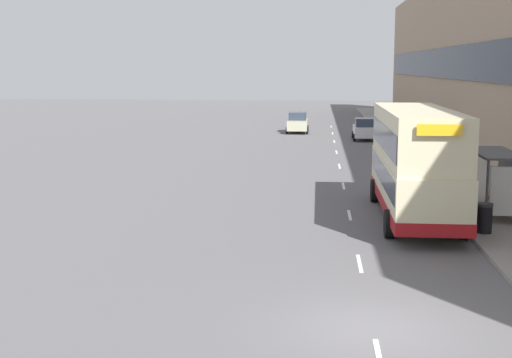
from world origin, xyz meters
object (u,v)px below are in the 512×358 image
at_px(bus_shelter, 501,172).
at_px(double_decker_bus_near, 416,161).
at_px(car_0, 365,129).
at_px(litter_bin, 485,218).
at_px(car_1, 298,123).

distance_m(bus_shelter, double_decker_bus_near, 3.33).
height_order(bus_shelter, car_0, bus_shelter).
relative_size(car_0, litter_bin, 3.92).
height_order(bus_shelter, litter_bin, bus_shelter).
distance_m(double_decker_bus_near, litter_bin, 3.81).
bearing_deg(double_decker_bus_near, car_0, 89.96).
xyz_separation_m(car_1, litter_bin, (7.70, -39.04, -0.23)).
relative_size(double_decker_bus_near, car_0, 2.52).
height_order(car_0, litter_bin, car_0).
height_order(car_1, litter_bin, car_1).
distance_m(bus_shelter, litter_bin, 3.44).
relative_size(bus_shelter, car_1, 1.05).
bearing_deg(car_0, double_decker_bus_near, -90.04).
bearing_deg(bus_shelter, car_0, 96.19).
bearing_deg(double_decker_bus_near, litter_bin, -53.06).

